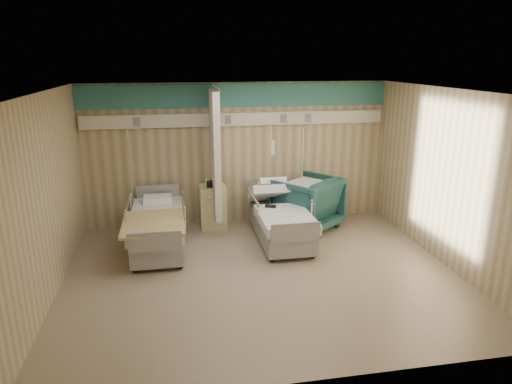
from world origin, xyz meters
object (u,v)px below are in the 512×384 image
iv_stand_right (301,204)px  visitor_armchair (306,203)px  bed_left (158,232)px  bedside_cabinet (213,207)px  bed_right (280,224)px  iv_stand_left (133,211)px

iv_stand_right → visitor_armchair: bearing=-87.2°
bed_left → iv_stand_right: (2.83, 0.86, 0.09)m
bed_left → bedside_cabinet: (1.05, 0.90, 0.11)m
bed_left → visitor_armchair: 2.91m
bed_right → bed_left: same height
bedside_cabinet → visitor_armchair: visitor_armchair is taller
bed_right → iv_stand_right: iv_stand_right is taller
bed_left → iv_stand_left: iv_stand_left is taller
iv_stand_right → iv_stand_left: size_ratio=0.98×
bedside_cabinet → visitor_armchair: size_ratio=0.74×
visitor_armchair → iv_stand_right: iv_stand_right is taller
bedside_cabinet → bed_right: bearing=-38.0°
bed_right → bed_left: size_ratio=1.00×
bedside_cabinet → iv_stand_right: size_ratio=0.43×
bed_right → visitor_armchair: size_ratio=1.89×
bed_right → bedside_cabinet: (-1.15, 0.90, 0.11)m
iv_stand_left → iv_stand_right: bearing=-1.8°
bed_right → iv_stand_right: (0.63, 0.86, 0.09)m
bed_right → bedside_cabinet: bedside_cabinet is taller
bed_right → visitor_armchair: 0.87m
bed_right → visitor_armchair: visitor_armchair is taller
bedside_cabinet → iv_stand_left: bearing=177.6°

